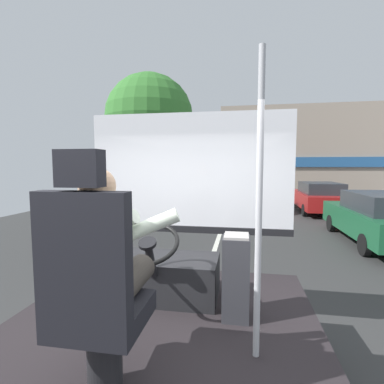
{
  "coord_description": "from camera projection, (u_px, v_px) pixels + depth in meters",
  "views": [
    {
      "loc": [
        0.64,
        -1.89,
        2.08
      ],
      "look_at": [
        0.09,
        1.27,
        1.79
      ],
      "focal_mm": 27.0,
      "sensor_mm": 36.0,
      "label": 1
    }
  ],
  "objects": [
    {
      "name": "fare_box",
      "position": [
        236.0,
        277.0,
        2.45
      ],
      "size": [
        0.22,
        0.26,
        0.73
      ],
      "color": "#333338",
      "rests_on": "bus_floor"
    },
    {
      "name": "parked_car_red",
      "position": [
        319.0,
        197.0,
        12.95
      ],
      "size": [
        1.87,
        4.18,
        1.35
      ],
      "color": "maroon",
      "rests_on": "ground"
    },
    {
      "name": "parked_car_green",
      "position": [
        380.0,
        218.0,
        7.69
      ],
      "size": [
        1.8,
        4.15,
        1.37
      ],
      "color": "#195633",
      "rests_on": "ground"
    },
    {
      "name": "driver_seat",
      "position": [
        95.0,
        296.0,
        1.55
      ],
      "size": [
        0.48,
        0.48,
        1.38
      ],
      "color": "black",
      "rests_on": "bus_floor"
    },
    {
      "name": "ground",
      "position": [
        224.0,
        222.0,
        10.79
      ],
      "size": [
        18.0,
        44.0,
        0.06
      ],
      "color": "#313131"
    },
    {
      "name": "windshield_panel",
      "position": [
        189.0,
        186.0,
        3.58
      ],
      "size": [
        2.5,
        0.08,
        1.48
      ],
      "color": "white"
    },
    {
      "name": "handrail_pole",
      "position": [
        259.0,
        207.0,
        1.89
      ],
      "size": [
        0.04,
        0.04,
        2.06
      ],
      "color": "#B7B7BC",
      "rests_on": "bus_floor"
    },
    {
      "name": "bus_driver",
      "position": [
        104.0,
        255.0,
        1.64
      ],
      "size": [
        0.8,
        0.59,
        0.77
      ],
      "color": "#332D28",
      "rests_on": "driver_seat"
    },
    {
      "name": "shop_building",
      "position": [
        298.0,
        154.0,
        19.61
      ],
      "size": [
        10.24,
        4.18,
        5.84
      ],
      "color": "gray",
      "rests_on": "ground"
    },
    {
      "name": "street_tree",
      "position": [
        150.0,
        119.0,
        11.49
      ],
      "size": [
        3.47,
        3.47,
        5.71
      ],
      "color": "#4C3828",
      "rests_on": "ground"
    },
    {
      "name": "steering_console",
      "position": [
        162.0,
        275.0,
        2.85
      ],
      "size": [
        1.1,
        0.97,
        0.79
      ],
      "color": "black",
      "rests_on": "bus_floor"
    }
  ]
}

